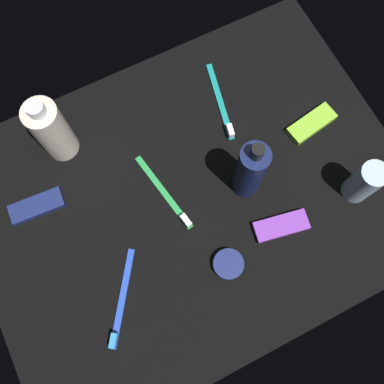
% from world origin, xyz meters
% --- Properties ---
extents(ground_plane, '(0.84, 0.64, 0.01)m').
position_xyz_m(ground_plane, '(0.00, 0.00, -0.01)').
color(ground_plane, black).
extents(lotion_bottle, '(0.05, 0.05, 0.19)m').
position_xyz_m(lotion_bottle, '(-0.10, 0.03, 0.08)').
color(lotion_bottle, '#141E4A').
rests_on(lotion_bottle, ground_plane).
extents(bodywash_bottle, '(0.06, 0.06, 0.17)m').
position_xyz_m(bodywash_bottle, '(0.19, -0.21, 0.08)').
color(bodywash_bottle, silver).
rests_on(bodywash_bottle, ground_plane).
extents(deodorant_stick, '(0.05, 0.05, 0.11)m').
position_xyz_m(deodorant_stick, '(-0.29, 0.13, 0.05)').
color(deodorant_stick, silver).
rests_on(deodorant_stick, ground_plane).
extents(toothbrush_green, '(0.04, 0.18, 0.02)m').
position_xyz_m(toothbrush_green, '(0.04, -0.02, 0.01)').
color(toothbrush_green, green).
rests_on(toothbrush_green, ground_plane).
extents(toothbrush_teal, '(0.05, 0.18, 0.02)m').
position_xyz_m(toothbrush_teal, '(-0.14, -0.15, 0.01)').
color(toothbrush_teal, teal).
rests_on(toothbrush_teal, ground_plane).
extents(toothbrush_blue, '(0.11, 0.15, 0.02)m').
position_xyz_m(toothbrush_blue, '(0.21, 0.13, 0.01)').
color(toothbrush_blue, blue).
rests_on(toothbrush_blue, ground_plane).
extents(snack_bar_lime, '(0.11, 0.06, 0.01)m').
position_xyz_m(snack_bar_lime, '(-0.29, -0.03, 0.01)').
color(snack_bar_lime, '#8CD133').
rests_on(snack_bar_lime, ground_plane).
extents(snack_bar_navy, '(0.11, 0.05, 0.01)m').
position_xyz_m(snack_bar_navy, '(0.28, -0.12, 0.01)').
color(snack_bar_navy, navy).
rests_on(snack_bar_navy, ground_plane).
extents(snack_bar_purple, '(0.11, 0.06, 0.01)m').
position_xyz_m(snack_bar_purple, '(-0.12, 0.13, 0.01)').
color(snack_bar_purple, purple).
rests_on(snack_bar_purple, ground_plane).
extents(cream_tin_left, '(0.06, 0.06, 0.02)m').
position_xyz_m(cream_tin_left, '(0.00, 0.15, 0.01)').
color(cream_tin_left, navy).
rests_on(cream_tin_left, ground_plane).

